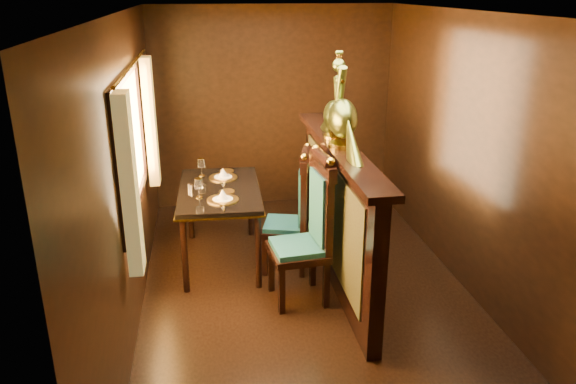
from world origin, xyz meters
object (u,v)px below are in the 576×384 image
(chair_right, at_px, (297,207))
(dining_table, at_px, (219,195))
(chair_left, at_px, (312,224))
(peacock_left, at_px, (343,101))
(peacock_right, at_px, (335,102))

(chair_right, bearing_deg, dining_table, 173.85)
(chair_left, distance_m, chair_right, 0.58)
(chair_left, xyz_separation_m, peacock_left, (0.30, 0.21, 1.04))
(peacock_left, distance_m, peacock_right, 0.30)
(chair_left, bearing_deg, dining_table, 126.12)
(peacock_right, bearing_deg, chair_left, -120.41)
(peacock_right, bearing_deg, peacock_left, -90.00)
(peacock_left, relative_size, peacock_right, 1.19)
(chair_right, bearing_deg, peacock_left, -33.23)
(chair_left, bearing_deg, chair_right, 87.54)
(chair_right, bearing_deg, chair_left, -71.48)
(dining_table, relative_size, chair_right, 1.08)
(chair_left, distance_m, peacock_left, 1.10)
(chair_right, height_order, peacock_left, peacock_left)
(chair_left, relative_size, peacock_left, 1.71)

